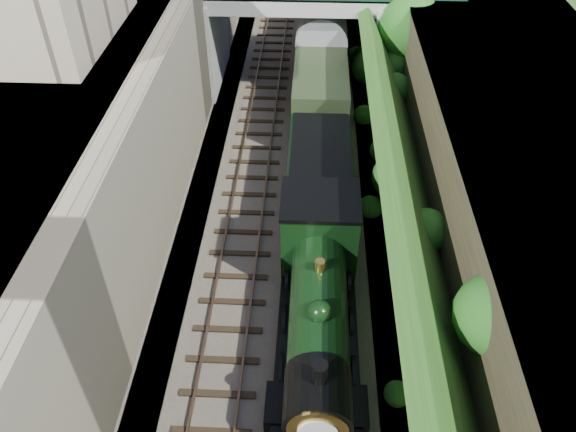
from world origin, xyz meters
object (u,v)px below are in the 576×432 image
object	(u,v)px
road_bridge	(317,18)
tree	(411,29)
tender	(319,178)
locomotive	(318,302)

from	to	relation	value
road_bridge	tree	world-z (taller)	road_bridge
tender	tree	bearing A→B (deg)	63.17
locomotive	tender	distance (m)	7.37
road_bridge	locomotive	xyz separation A→B (m)	(0.26, -19.37, -2.18)
locomotive	tender	size ratio (longest dim) A/B	1.70
tree	tender	size ratio (longest dim) A/B	1.10
road_bridge	locomotive	world-z (taller)	road_bridge
road_bridge	tender	size ratio (longest dim) A/B	2.67
road_bridge	tender	world-z (taller)	road_bridge
tree	tender	bearing A→B (deg)	-116.83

